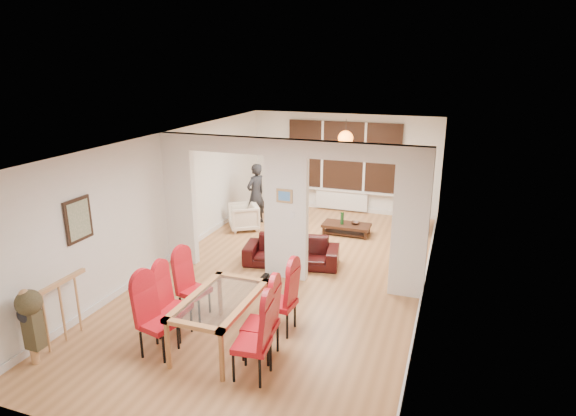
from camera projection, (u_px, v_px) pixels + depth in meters
The scene contains 24 objects.
floor at pixel (286, 276), 9.08m from camera, with size 5.00×9.00×0.01m, color #AD7545.
room_walls at pixel (286, 211), 8.70m from camera, with size 5.00×9.00×2.60m, color silver, non-canonical shape.
divider_wall at pixel (286, 211), 8.70m from camera, with size 5.00×0.18×2.60m, color white.
bay_window_blinds at pixel (343, 156), 12.64m from camera, with size 3.00×0.08×1.80m, color black.
radiator at pixel (342, 200), 12.96m from camera, with size 1.40×0.08×0.50m, color white.
pendant_light at pixel (346, 138), 11.33m from camera, with size 0.36×0.36×0.36m, color orange.
stair_newel at pixel (59, 309), 6.76m from camera, with size 0.40×1.20×1.10m, color tan, non-canonical shape.
wall_poster at pixel (78, 220), 7.24m from camera, with size 0.04×0.52×0.67m, color gray.
pillar_photo at pixel (284, 196), 8.52m from camera, with size 0.30×0.03×0.25m, color #4C8CD8.
dining_table at pixel (221, 321), 6.79m from camera, with size 0.88×1.57×0.73m, color #A86F3E, non-canonical shape.
dining_chair_la at pixel (158, 319), 6.53m from camera, with size 0.43×0.43×1.08m, color #B1121B, non-canonical shape.
dining_chair_lb at pixel (174, 304), 6.97m from camera, with size 0.41×0.41×1.03m, color #B1121B, non-canonical shape.
dining_chair_lc at pixel (194, 287), 7.51m from camera, with size 0.41×0.41×1.03m, color #B1121B, non-canonical shape.
dining_chair_ra at pixel (252, 339), 6.04m from camera, with size 0.44×0.44×1.10m, color #B1121B, non-canonical shape.
dining_chair_rb at pixel (260, 320), 6.47m from camera, with size 0.44×0.44×1.10m, color #B1121B, non-canonical shape.
dining_chair_rc at pixel (280, 298), 7.10m from camera, with size 0.43×0.43×1.07m, color #B1121B, non-canonical shape.
sofa at pixel (291, 251), 9.55m from camera, with size 1.86×0.73×0.54m, color black.
armchair at pixel (244, 217), 11.53m from camera, with size 0.68×0.66×0.62m, color beige.
person at pixel (256, 194), 11.82m from camera, with size 0.36×0.55×1.52m, color black.
television at pixel (414, 220), 11.45m from camera, with size 0.12×0.90×0.52m, color black.
coffee_table at pixel (346, 229), 11.25m from camera, with size 1.10×0.55×0.25m, color black, non-canonical shape.
bottle at pixel (342, 218), 11.16m from camera, with size 0.08×0.08×0.31m, color #143F19.
bowl at pixel (355, 223), 11.22m from camera, with size 0.20×0.20×0.05m, color black.
shoes at pixel (268, 279), 8.87m from camera, with size 0.23×0.25×0.10m, color black, non-canonical shape.
Camera 1 is at (2.82, -7.81, 3.89)m, focal length 30.00 mm.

